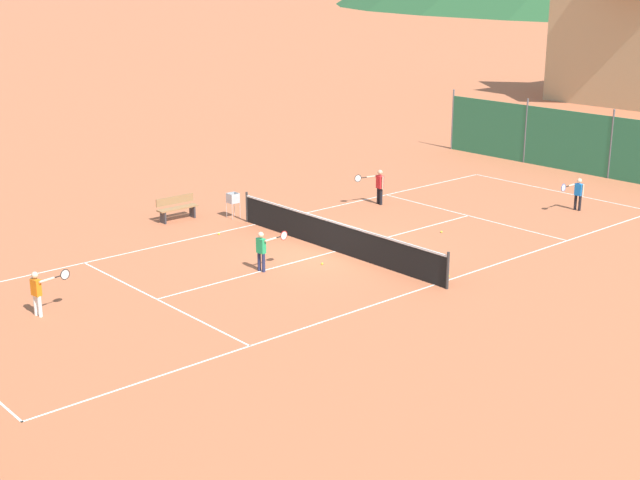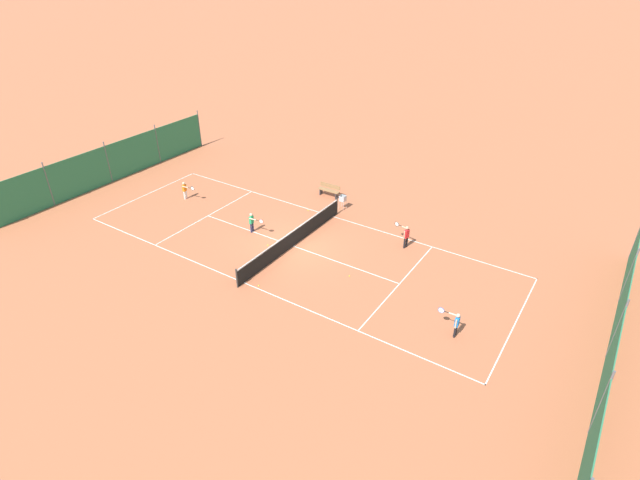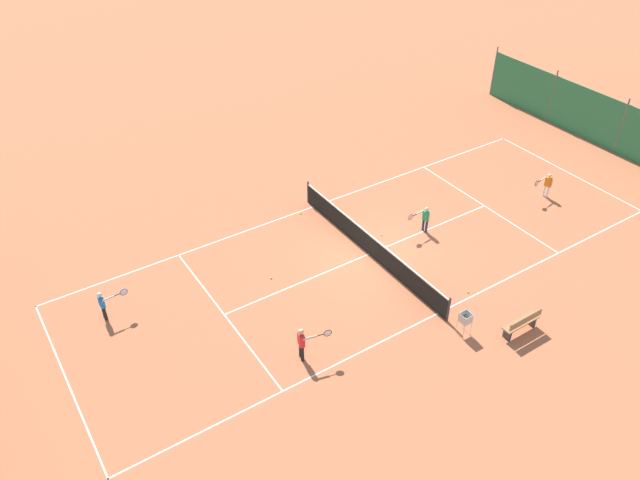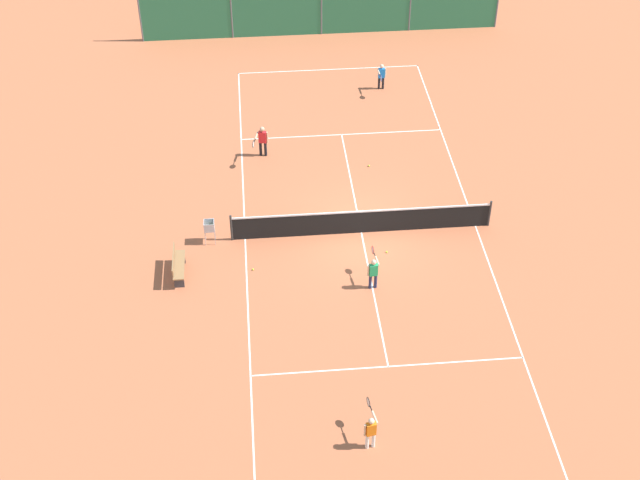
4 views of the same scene
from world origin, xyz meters
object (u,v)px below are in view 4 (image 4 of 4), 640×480
at_px(player_far_baseline, 262,140).
at_px(player_far_service, 371,429).
at_px(player_near_service, 381,75).
at_px(tennis_ball_mid_court, 387,252).
at_px(tennis_ball_by_net_left, 466,212).
at_px(tennis_net, 362,221).
at_px(courtside_bench, 178,265).
at_px(tennis_ball_far_corner, 369,166).
at_px(player_near_baseline, 373,271).
at_px(ball_hopper, 209,227).
at_px(tennis_ball_alley_left, 253,269).

xyz_separation_m(player_far_baseline, player_far_service, (2.33, -14.36, -0.07)).
bearing_deg(player_near_service, tennis_ball_mid_court, -97.14).
bearing_deg(player_near_service, player_far_service, -99.06).
bearing_deg(player_far_service, tennis_ball_by_net_left, 64.10).
distance_m(tennis_net, courtside_bench, 6.57).
bearing_deg(courtside_bench, player_near_service, 53.93).
bearing_deg(tennis_ball_by_net_left, tennis_ball_mid_court, -148.32).
height_order(tennis_ball_far_corner, tennis_ball_mid_court, same).
relative_size(player_far_baseline, courtside_bench, 0.87).
distance_m(tennis_ball_by_net_left, courtside_bench, 10.57).
distance_m(player_far_baseline, player_far_service, 14.55).
distance_m(player_near_baseline, tennis_ball_mid_court, 1.93).
bearing_deg(courtside_bench, tennis_ball_mid_court, 4.16).
bearing_deg(tennis_net, tennis_ball_mid_court, -58.45).
distance_m(player_far_service, player_near_service, 19.38).
xyz_separation_m(tennis_ball_mid_court, ball_hopper, (-6.02, 1.14, 0.62)).
relative_size(tennis_ball_by_net_left, tennis_ball_mid_court, 1.00).
bearing_deg(ball_hopper, player_far_baseline, 68.67).
relative_size(player_near_service, tennis_ball_mid_court, 17.97).
xyz_separation_m(player_far_service, tennis_ball_alley_left, (-2.94, 7.54, -0.66)).
height_order(player_near_service, tennis_ball_by_net_left, player_near_service).
height_order(ball_hopper, courtside_bench, ball_hopper).
relative_size(player_far_baseline, tennis_ball_by_net_left, 19.82).
bearing_deg(tennis_ball_alley_left, player_near_baseline, -16.72).
relative_size(player_near_service, tennis_ball_far_corner, 17.97).
distance_m(player_near_service, ball_hopper, 12.41).
bearing_deg(tennis_ball_far_corner, player_near_baseline, -96.64).
bearing_deg(courtside_bench, tennis_ball_by_net_left, 13.61).
distance_m(player_far_baseline, tennis_ball_mid_court, 7.52).
distance_m(player_far_baseline, tennis_ball_by_net_left, 8.44).
xyz_separation_m(tennis_net, tennis_ball_mid_court, (0.73, -1.18, -0.47)).
relative_size(player_far_service, courtside_bench, 0.78).
relative_size(player_far_baseline, player_far_service, 1.11).
bearing_deg(tennis_ball_alley_left, tennis_ball_mid_court, 6.12).
xyz_separation_m(tennis_ball_by_net_left, tennis_ball_mid_court, (-3.19, -1.97, 0.00)).
height_order(player_far_baseline, player_near_service, player_far_baseline).
xyz_separation_m(tennis_ball_alley_left, tennis_ball_mid_court, (4.60, 0.49, 0.00)).
xyz_separation_m(player_near_baseline, ball_hopper, (-5.30, 2.80, -0.04)).
bearing_deg(tennis_ball_alley_left, tennis_ball_far_corner, 50.64).
distance_m(tennis_net, tennis_ball_alley_left, 4.25).
bearing_deg(player_far_baseline, tennis_ball_far_corner, -15.15).
height_order(player_near_baseline, tennis_ball_far_corner, player_near_baseline).
relative_size(tennis_ball_mid_court, ball_hopper, 0.07).
xyz_separation_m(player_far_baseline, ball_hopper, (-2.02, -5.18, -0.11)).
height_order(tennis_ball_mid_court, courtside_bench, courtside_bench).
bearing_deg(tennis_ball_by_net_left, player_near_baseline, -137.13).
bearing_deg(tennis_ball_mid_court, player_far_baseline, 122.28).
distance_m(tennis_net, tennis_ball_by_net_left, 4.03).
bearing_deg(ball_hopper, player_far_service, -64.59).
bearing_deg(courtside_bench, player_far_service, -54.26).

